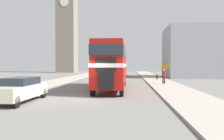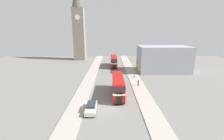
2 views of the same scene
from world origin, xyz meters
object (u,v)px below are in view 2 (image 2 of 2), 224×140
pedestrian_walking (138,82)px  bicycle_on_pavement (134,76)px  bus_distant (114,60)px  church_tower (79,19)px  double_decker_bus (118,85)px  car_parked_near (91,107)px

pedestrian_walking → bicycle_on_pavement: 7.28m
bus_distant → pedestrian_walking: bus_distant is taller
pedestrian_walking → bicycle_on_pavement: (0.11, 7.26, -0.58)m
church_tower → pedestrian_walking: bearing=-59.7°
bus_distant → bicycle_on_pavement: 16.58m
pedestrian_walking → double_decker_bus: bearing=-135.5°
car_parked_near → church_tower: (-11.86, 50.87, 18.48)m
bus_distant → car_parked_near: bus_distant is taller
pedestrian_walking → bicycle_on_pavement: bearing=89.1°
bus_distant → pedestrian_walking: (5.92, -22.57, -1.39)m
double_decker_bus → pedestrian_walking: size_ratio=6.39×
double_decker_bus → church_tower: (-16.89, 43.71, 16.83)m
bus_distant → pedestrian_walking: 23.38m
double_decker_bus → pedestrian_walking: (5.50, 5.39, -1.36)m
double_decker_bus → car_parked_near: (-5.03, -7.17, -1.65)m
pedestrian_walking → bus_distant: bearing=104.7°
pedestrian_walking → church_tower: size_ratio=0.04×
pedestrian_walking → church_tower: bearing=120.3°
bus_distant → bicycle_on_pavement: bus_distant is taller
double_decker_bus → car_parked_near: 8.91m
bus_distant → church_tower: bearing=136.3°
bus_distant → pedestrian_walking: size_ratio=6.57×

